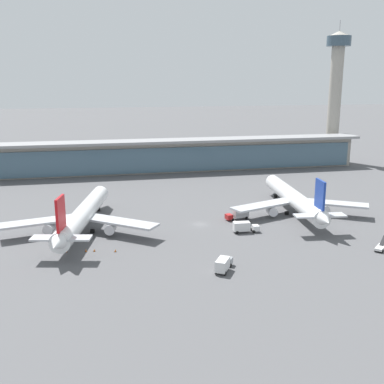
# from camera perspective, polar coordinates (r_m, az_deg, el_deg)

# --- Properties ---
(ground_plane) EXTENTS (1200.00, 1200.00, 0.00)m
(ground_plane) POSITION_cam_1_polar(r_m,az_deg,el_deg) (137.65, 1.03, -4.01)
(ground_plane) COLOR #515154
(airliner_left_stand) EXTENTS (43.38, 57.24, 15.37)m
(airliner_left_stand) POSITION_cam_1_polar(r_m,az_deg,el_deg) (133.28, -13.36, -2.81)
(airliner_left_stand) COLOR white
(airliner_left_stand) RESTS_ON ground
(airliner_centre_stand) EXTENTS (44.18, 57.74, 15.37)m
(airliner_centre_stand) POSITION_cam_1_polar(r_m,az_deg,el_deg) (150.98, 12.56, -0.83)
(airliner_centre_stand) COLOR white
(airliner_centre_stand) RESTS_ON ground
(service_truck_near_nose_white) EXTENTS (5.91, 5.62, 2.70)m
(service_truck_near_nose_white) POSITION_cam_1_polar(r_m,az_deg,el_deg) (126.57, 22.29, -6.30)
(service_truck_near_nose_white) COLOR silver
(service_truck_near_nose_white) RESTS_ON ground
(service_truck_under_wing_grey) EXTENTS (5.78, 7.42, 3.10)m
(service_truck_under_wing_grey) POSITION_cam_1_polar(r_m,az_deg,el_deg) (105.00, 3.91, -8.84)
(service_truck_under_wing_grey) COLOR gray
(service_truck_under_wing_grey) RESTS_ON ground
(service_truck_mid_apron_white) EXTENTS (7.42, 2.73, 3.10)m
(service_truck_mid_apron_white) POSITION_cam_1_polar(r_m,az_deg,el_deg) (130.73, 6.48, -4.29)
(service_truck_mid_apron_white) COLOR silver
(service_truck_mid_apron_white) RESTS_ON ground
(service_truck_on_taxiway_red) EXTENTS (7.62, 3.77, 3.10)m
(service_truck_on_taxiway_red) POSITION_cam_1_polar(r_m,az_deg,el_deg) (142.71, 5.76, -2.72)
(service_truck_on_taxiway_red) COLOR #B21E1E
(service_truck_on_taxiway_red) RESTS_ON ground
(terminal_building) EXTENTS (192.83, 12.80, 15.20)m
(terminal_building) POSITION_cam_1_polar(r_m,az_deg,el_deg) (213.84, -3.91, 4.54)
(terminal_building) COLOR #9E998E
(terminal_building) RESTS_ON ground
(control_tower) EXTENTS (12.00, 12.00, 70.52)m
(control_tower) POSITION_cam_1_polar(r_m,az_deg,el_deg) (253.15, 17.33, 12.35)
(control_tower) COLOR #9E998E
(control_tower) RESTS_ON ground
(safety_cone_alpha) EXTENTS (0.62, 0.62, 0.70)m
(safety_cone_alpha) POSITION_cam_1_polar(r_m,az_deg,el_deg) (119.27, -12.98, -7.06)
(safety_cone_alpha) COLOR orange
(safety_cone_alpha) RESTS_ON ground
(safety_cone_bravo) EXTENTS (0.62, 0.62, 0.70)m
(safety_cone_bravo) POSITION_cam_1_polar(r_m,az_deg,el_deg) (119.02, -11.98, -7.05)
(safety_cone_bravo) COLOR orange
(safety_cone_bravo) RESTS_ON ground
(safety_cone_charlie) EXTENTS (0.62, 0.62, 0.70)m
(safety_cone_charlie) POSITION_cam_1_polar(r_m,az_deg,el_deg) (120.05, -15.27, -7.06)
(safety_cone_charlie) COLOR orange
(safety_cone_charlie) RESTS_ON ground
(safety_cone_delta) EXTENTS (0.62, 0.62, 0.70)m
(safety_cone_delta) POSITION_cam_1_polar(r_m,az_deg,el_deg) (117.73, -9.46, -7.17)
(safety_cone_delta) COLOR orange
(safety_cone_delta) RESTS_ON ground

